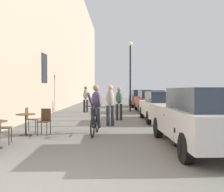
{
  "coord_description": "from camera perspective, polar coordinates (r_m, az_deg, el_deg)",
  "views": [
    {
      "loc": [
        0.97,
        -3.71,
        1.54
      ],
      "look_at": [
        0.72,
        15.57,
        1.06
      ],
      "focal_mm": 41.41,
      "sensor_mm": 36.0,
      "label": 1
    }
  ],
  "objects": [
    {
      "name": "building_facade_left",
      "position": [
        18.97,
        -13.36,
        17.17
      ],
      "size": [
        0.54,
        68.0,
        13.4
      ],
      "color": "tan",
      "rests_on": "ground_plane"
    },
    {
      "name": "cafe_chair_near_toward_street",
      "position": [
        7.96,
        -23.26,
        -6.06
      ],
      "size": [
        0.44,
        0.44,
        0.89
      ],
      "color": "black",
      "rests_on": "ground_plane"
    },
    {
      "name": "cafe_table_mid",
      "position": [
        9.18,
        -18.51,
        -5.01
      ],
      "size": [
        0.64,
        0.64,
        0.72
      ],
      "color": "black",
      "rests_on": "ground_plane"
    },
    {
      "name": "cafe_chair_mid_toward_street",
      "position": [
        9.07,
        -14.6,
        -5.09
      ],
      "size": [
        0.42,
        0.42,
        0.89
      ],
      "color": "black",
      "rests_on": "ground_plane"
    },
    {
      "name": "cafe_chair_mid_toward_wall",
      "position": [
        9.81,
        -17.7,
        -4.62
      ],
      "size": [
        0.41,
        0.41,
        0.89
      ],
      "color": "black",
      "rests_on": "ground_plane"
    },
    {
      "name": "cyclist_on_bicycle",
      "position": [
        8.97,
        -3.67,
        -3.24
      ],
      "size": [
        0.52,
        1.76,
        1.74
      ],
      "color": "black",
      "rests_on": "ground_plane"
    },
    {
      "name": "pedestrian_near",
      "position": [
        10.94,
        -0.39,
        -1.48
      ],
      "size": [
        0.38,
        0.3,
        1.75
      ],
      "color": "#26262D",
      "rests_on": "ground_plane"
    },
    {
      "name": "pedestrian_mid",
      "position": [
        12.94,
        1.56,
        -1.21
      ],
      "size": [
        0.36,
        0.27,
        1.68
      ],
      "color": "#26262D",
      "rests_on": "ground_plane"
    },
    {
      "name": "pedestrian_far",
      "position": [
        14.85,
        -3.45,
        -0.93
      ],
      "size": [
        0.36,
        0.26,
        1.65
      ],
      "color": "#26262D",
      "rests_on": "ground_plane"
    },
    {
      "name": "pedestrian_furthest",
      "position": [
        17.46,
        -5.82,
        -0.37
      ],
      "size": [
        0.35,
        0.26,
        1.76
      ],
      "color": "#26262D",
      "rests_on": "ground_plane"
    },
    {
      "name": "street_lamp",
      "position": [
        18.24,
        4.06,
        6.35
      ],
      "size": [
        0.32,
        0.32,
        4.9
      ],
      "color": "black",
      "rests_on": "ground_plane"
    },
    {
      "name": "parked_car_nearest",
      "position": [
        7.12,
        19.37,
        -4.44
      ],
      "size": [
        2.0,
        4.51,
        1.58
      ],
      "color": "#B7B7BC",
      "rests_on": "ground_plane"
    },
    {
      "name": "parked_car_second",
      "position": [
        12.84,
        10.8,
        -2.12
      ],
      "size": [
        1.77,
        4.1,
        1.45
      ],
      "color": "beige",
      "rests_on": "ground_plane"
    },
    {
      "name": "parked_car_third",
      "position": [
        18.01,
        8.32,
        -1.03
      ],
      "size": [
        1.85,
        4.23,
        1.49
      ],
      "color": "maroon",
      "rests_on": "ground_plane"
    },
    {
      "name": "parked_car_fourth",
      "position": [
        23.29,
        6.28,
        -0.44
      ],
      "size": [
        1.88,
        4.31,
        1.52
      ],
      "color": "#595960",
      "rests_on": "ground_plane"
    },
    {
      "name": "parked_motorcycle",
      "position": [
        6.64,
        14.23,
        -8.43
      ],
      "size": [
        0.62,
        2.14,
        0.92
      ],
      "color": "black",
      "rests_on": "ground_plane"
    }
  ]
}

